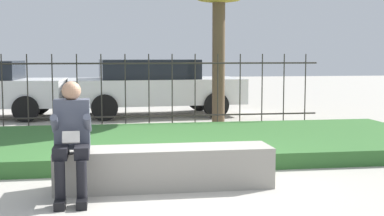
{
  "coord_description": "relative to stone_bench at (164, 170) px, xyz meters",
  "views": [
    {
      "loc": [
        -0.62,
        -6.17,
        1.58
      ],
      "look_at": [
        0.68,
        1.86,
        0.75
      ],
      "focal_mm": 50.0,
      "sensor_mm": 36.0,
      "label": 1
    }
  ],
  "objects": [
    {
      "name": "iron_fence",
      "position": [
        -0.04,
        4.62,
        0.61
      ],
      "size": [
        7.59,
        0.03,
        1.58
      ],
      "color": "#332D28",
      "rests_on": "ground_plane"
    },
    {
      "name": "car_parked_center",
      "position": [
        0.55,
        7.49,
        0.55
      ],
      "size": [
        4.51,
        2.19,
        1.43
      ],
      "rotation": [
        0.0,
        0.0,
        0.07
      ],
      "color": "silver",
      "rests_on": "ground_plane"
    },
    {
      "name": "ground_plane",
      "position": [
        -0.04,
        0.0,
        -0.21
      ],
      "size": [
        60.0,
        60.0,
        0.0
      ],
      "primitive_type": "plane",
      "color": "#A8A399"
    },
    {
      "name": "grass_berm",
      "position": [
        -0.04,
        2.44,
        -0.1
      ],
      "size": [
        9.59,
        3.49,
        0.22
      ],
      "color": "#33662D",
      "rests_on": "ground_plane"
    },
    {
      "name": "person_seated_reader",
      "position": [
        -1.04,
        -0.33,
        0.49
      ],
      "size": [
        0.42,
        0.73,
        1.28
      ],
      "color": "black",
      "rests_on": "ground_plane"
    },
    {
      "name": "stone_bench",
      "position": [
        0.0,
        0.0,
        0.0
      ],
      "size": [
        2.54,
        0.58,
        0.48
      ],
      "color": "gray",
      "rests_on": "ground_plane"
    }
  ]
}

